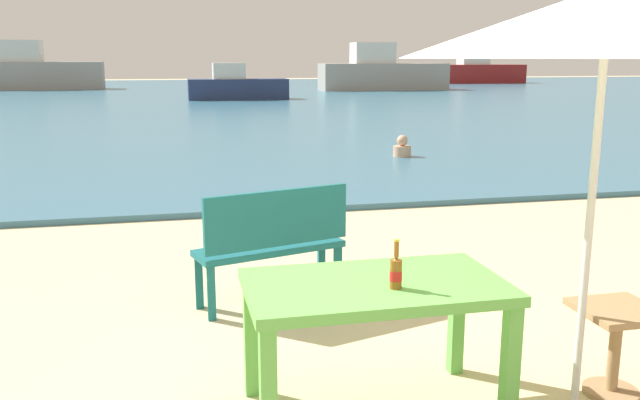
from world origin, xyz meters
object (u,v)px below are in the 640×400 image
Objects in this scene: picnic_table_green at (375,301)px; swimmer_person at (402,148)px; bench_teal_center at (273,239)px; boat_cargo_ship at (479,71)px; side_table_wood at (616,338)px; boat_sailboat at (32,72)px; beer_bottle_amber at (396,271)px; patio_umbrella at (607,23)px; boat_barge at (382,73)px; boat_ferry at (237,86)px.

picnic_table_green reaches higher than swimmer_person.
boat_cargo_ship is at bearing 62.27° from bench_teal_center.
picnic_table_green is 1.12× the size of bench_teal_center.
side_table_wood is 2.56m from bench_teal_center.
beer_bottle_amber is at bearing -77.41° from boat_sailboat.
swimmer_person is at bearing 70.16° from beer_bottle_amber.
patio_umbrella reaches higher than picnic_table_green.
boat_cargo_ship reaches higher than bench_teal_center.
patio_umbrella is 5.61× the size of swimmer_person.
swimmer_person is (3.29, 8.80, -0.41)m from picnic_table_green.
beer_bottle_amber reaches higher than bench_teal_center.
picnic_table_green is at bearing -107.91° from boat_barge.
boat_sailboat reaches higher than swimmer_person.
boat_barge is at bearing 72.25° from beer_bottle_amber.
picnic_table_green is 0.25m from beer_bottle_amber.
beer_bottle_amber reaches higher than side_table_wood.
boat_barge is at bearing 73.00° from swimmer_person.
beer_bottle_amber is at bearing -94.04° from boat_ferry.
beer_bottle_amber is 0.65× the size of swimmer_person.
boat_cargo_ship reaches higher than beer_bottle_amber.
beer_bottle_amber is at bearing -109.84° from swimmer_person.
picnic_table_green is at bearing -77.47° from boat_sailboat.
boat_cargo_ship is (21.23, 42.69, 0.28)m from picnic_table_green.
bench_teal_center reaches higher than side_table_wood.
boat_ferry reaches higher than side_table_wood.
boat_sailboat reaches higher than picnic_table_green.
boat_cargo_ship is at bearing 63.70° from beer_bottle_amber.
beer_bottle_amber reaches higher than picnic_table_green.
side_table_wood is 35.77m from boat_barge.
picnic_table_green is at bearing -80.71° from bench_teal_center.
beer_bottle_amber is 0.21× the size of bench_teal_center.
side_table_wood is 1.32× the size of swimmer_person.
boat_sailboat reaches higher than boat_barge.
boat_ferry is at bearing 85.79° from picnic_table_green.
side_table_wood is 0.08× the size of boat_cargo_ship.
boat_sailboat reaches higher than bench_teal_center.
swimmer_person is 0.09× the size of boat_ferry.
patio_umbrella is 40.76m from boat_sailboat.
beer_bottle_amber is 0.04× the size of boat_barge.
patio_umbrella is 0.36× the size of boat_cargo_ship.
boat_cargo_ship reaches higher than boat_ferry.
boat_sailboat reaches higher than boat_cargo_ship.
patio_umbrella reaches higher than bench_teal_center.
beer_bottle_amber is 1.66m from patio_umbrella.
boat_cargo_ship reaches higher than side_table_wood.
patio_umbrella is 1.79m from side_table_wood.
patio_umbrella is 47.37m from boat_cargo_ship.
side_table_wood is at bearing -75.56° from boat_sailboat.
boat_ferry is 0.68× the size of boat_cargo_ship.
boat_sailboat is (-10.16, 39.47, 0.74)m from side_table_wood.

